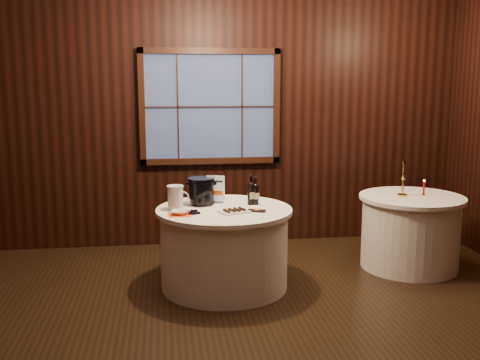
{
  "coord_description": "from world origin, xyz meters",
  "views": [
    {
      "loc": [
        -0.55,
        -4.11,
        1.96
      ],
      "look_at": [
        0.14,
        0.9,
        1.06
      ],
      "focal_mm": 42.0,
      "sensor_mm": 36.0,
      "label": 1
    }
  ],
  "objects": [
    {
      "name": "cracker_bowl",
      "position": [
        -0.42,
        0.81,
        0.79
      ],
      "size": [
        0.18,
        0.18,
        0.04
      ],
      "primitive_type": "imported",
      "rotation": [
        0.0,
        0.0,
        -0.25
      ],
      "color": "white",
      "rests_on": "orange_napkin"
    },
    {
      "name": "back_wall",
      "position": [
        0.0,
        2.48,
        1.54
      ],
      "size": [
        6.0,
        0.1,
        3.0
      ],
      "color": "black",
      "rests_on": "ground"
    },
    {
      "name": "red_candle",
      "position": [
        2.12,
        1.3,
        0.84
      ],
      "size": [
        0.05,
        0.05,
        0.17
      ],
      "color": "gold",
      "rests_on": "side_table"
    },
    {
      "name": "port_bottle_left",
      "position": [
        0.28,
        1.12,
        0.9
      ],
      "size": [
        0.07,
        0.08,
        0.29
      ],
      "rotation": [
        0.0,
        0.0,
        0.19
      ],
      "color": "black",
      "rests_on": "main_table"
    },
    {
      "name": "chocolate_plate",
      "position": [
        0.07,
        0.81,
        0.79
      ],
      "size": [
        0.31,
        0.26,
        0.04
      ],
      "rotation": [
        0.0,
        0.0,
        0.36
      ],
      "color": "white",
      "rests_on": "main_table"
    },
    {
      "name": "side_table",
      "position": [
        2.0,
        1.3,
        0.39
      ],
      "size": [
        1.08,
        1.08,
        0.77
      ],
      "color": "white",
      "rests_on": "ground"
    },
    {
      "name": "brass_candlestick",
      "position": [
        1.9,
        1.32,
        0.9
      ],
      "size": [
        0.1,
        0.1,
        0.37
      ],
      "color": "gold",
      "rests_on": "side_table"
    },
    {
      "name": "sign_stand",
      "position": [
        -0.05,
        1.22,
        0.87
      ],
      "size": [
        0.17,
        0.13,
        0.29
      ],
      "rotation": [
        0.0,
        0.0,
        -0.32
      ],
      "color": "#B8B8BF",
      "rests_on": "main_table"
    },
    {
      "name": "ice_bucket",
      "position": [
        -0.2,
        1.18,
        0.91
      ],
      "size": [
        0.26,
        0.26,
        0.26
      ],
      "color": "black",
      "rests_on": "main_table"
    },
    {
      "name": "ground",
      "position": [
        0.0,
        0.0,
        0.0
      ],
      "size": [
        6.0,
        6.0,
        0.0
      ],
      "primitive_type": "plane",
      "color": "black",
      "rests_on": "ground"
    },
    {
      "name": "port_bottle_right",
      "position": [
        0.32,
        1.12,
        0.89
      ],
      "size": [
        0.07,
        0.08,
        0.27
      ],
      "rotation": [
        0.0,
        0.0,
        0.4
      ],
      "color": "black",
      "rests_on": "main_table"
    },
    {
      "name": "orange_napkin",
      "position": [
        -0.42,
        0.81,
        0.77
      ],
      "size": [
        0.21,
        0.21,
        0.0
      ],
      "primitive_type": "cube",
      "rotation": [
        0.0,
        0.0,
        0.03
      ],
      "color": "#F45014",
      "rests_on": "main_table"
    },
    {
      "name": "grape_bunch",
      "position": [
        -0.29,
        0.81,
        0.79
      ],
      "size": [
        0.17,
        0.08,
        0.04
      ],
      "rotation": [
        0.0,
        0.0,
        -0.13
      ],
      "color": "black",
      "rests_on": "main_table"
    },
    {
      "name": "glass_pitcher",
      "position": [
        -0.45,
        1.03,
        0.88
      ],
      "size": [
        0.21,
        0.16,
        0.22
      ],
      "rotation": [
        0.0,
        0.0,
        -0.21
      ],
      "color": "silver",
      "rests_on": "main_table"
    },
    {
      "name": "main_table",
      "position": [
        0.0,
        1.0,
        0.39
      ],
      "size": [
        1.28,
        1.28,
        0.77
      ],
      "color": "white",
      "rests_on": "ground"
    },
    {
      "name": "chocolate_box",
      "position": [
        0.28,
        0.83,
        0.78
      ],
      "size": [
        0.19,
        0.14,
        0.01
      ],
      "primitive_type": "cube",
      "rotation": [
        0.0,
        0.0,
        -0.37
      ],
      "color": "black",
      "rests_on": "main_table"
    }
  ]
}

